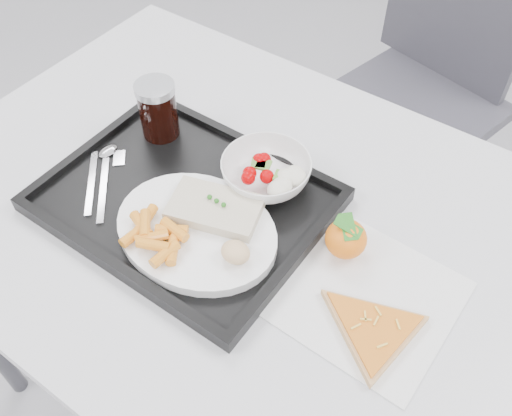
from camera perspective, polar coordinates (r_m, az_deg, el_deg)
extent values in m
cube|color=silver|center=(0.95, 0.11, -1.55)|extent=(1.20, 0.80, 0.03)
cylinder|color=#47474C|center=(1.65, -8.45, 6.15)|extent=(0.04, 0.04, 0.72)
cube|color=#36353C|center=(1.67, 15.04, 9.54)|extent=(0.50, 0.50, 0.04)
cylinder|color=#47474C|center=(1.75, 5.79, 2.99)|extent=(0.03, 0.03, 0.43)
cylinder|color=#47474C|center=(1.67, 16.32, -2.28)|extent=(0.03, 0.03, 0.43)
cylinder|color=#47474C|center=(2.00, 11.27, 9.05)|extent=(0.03, 0.03, 0.43)
cylinder|color=#47474C|center=(1.93, 20.69, 4.64)|extent=(0.03, 0.03, 0.43)
cube|color=black|center=(0.96, -7.09, 0.64)|extent=(0.45, 0.35, 0.01)
cube|color=black|center=(1.04, -1.22, 6.76)|extent=(0.45, 0.02, 0.01)
cube|color=black|center=(0.89, -14.13, -5.41)|extent=(0.45, 0.02, 0.01)
cube|color=black|center=(0.87, 3.85, -5.01)|extent=(0.02, 0.32, 0.01)
cube|color=black|center=(1.08, -16.05, 6.13)|extent=(0.02, 0.32, 0.01)
cylinder|color=white|center=(0.90, -5.96, -2.27)|extent=(0.27, 0.27, 0.02)
cube|color=beige|center=(0.90, -4.12, -0.02)|extent=(0.16, 0.13, 0.02)
sphere|color=#236B1C|center=(0.90, -4.67, 1.11)|extent=(0.01, 0.01, 0.01)
sphere|color=#236B1C|center=(0.90, -3.97, 0.72)|extent=(0.01, 0.01, 0.01)
sphere|color=#236B1C|center=(0.89, -3.26, 0.33)|extent=(0.01, 0.01, 0.01)
ellipsoid|color=#DDAC7F|center=(0.84, -2.06, -4.44)|extent=(0.05, 0.04, 0.03)
imported|color=white|center=(0.96, 1.03, 3.61)|extent=(0.15, 0.15, 0.05)
cylinder|color=black|center=(1.05, -9.75, 9.46)|extent=(0.07, 0.07, 0.10)
cylinder|color=#A5A8AD|center=(1.02, -10.13, 11.70)|extent=(0.07, 0.07, 0.01)
cube|color=silver|center=(1.01, -16.13, 2.45)|extent=(0.11, 0.12, 0.00)
ellipsoid|color=silver|center=(1.06, -14.61, 5.54)|extent=(0.05, 0.05, 0.01)
cube|color=silver|center=(1.00, -15.03, 1.79)|extent=(0.11, 0.12, 0.00)
cube|color=silver|center=(1.04, -13.51, 4.87)|extent=(0.04, 0.04, 0.00)
cube|color=silver|center=(0.87, 10.84, -8.66)|extent=(0.25, 0.25, 0.00)
ellipsoid|color=orange|center=(0.88, 8.98, -3.07)|extent=(0.08, 0.08, 0.06)
cube|color=#236B1C|center=(0.86, 9.22, -1.85)|extent=(0.04, 0.04, 0.02)
cube|color=#236B1C|center=(0.86, 9.22, -1.85)|extent=(0.05, 0.03, 0.02)
cylinder|color=tan|center=(0.83, 11.60, -11.92)|extent=(0.21, 0.21, 0.01)
cylinder|color=#BF5C22|center=(0.82, 11.69, -11.65)|extent=(0.19, 0.19, 0.00)
cube|color=#EABC47|center=(0.81, 12.51, -13.28)|extent=(0.01, 0.02, 0.00)
cube|color=#EABC47|center=(0.82, 10.92, -10.90)|extent=(0.02, 0.01, 0.00)
cube|color=#EABC47|center=(0.83, 11.91, -10.99)|extent=(0.00, 0.02, 0.00)
cube|color=#EABC47|center=(0.83, 14.01, -11.24)|extent=(0.01, 0.01, 0.00)
cube|color=#EABC47|center=(0.82, 9.97, -11.59)|extent=(0.01, 0.02, 0.00)
cube|color=#EABC47|center=(0.83, 10.87, -10.56)|extent=(0.01, 0.02, 0.00)
cube|color=#EABC47|center=(0.84, 12.12, -10.05)|extent=(0.02, 0.01, 0.00)
cylinder|color=orange|center=(0.89, -11.39, -1.63)|extent=(0.05, 0.03, 0.02)
cylinder|color=orange|center=(0.85, -9.10, -4.59)|extent=(0.02, 0.05, 0.02)
cylinder|color=orange|center=(0.89, -12.05, -2.59)|extent=(0.02, 0.05, 0.02)
cylinder|color=orange|center=(0.87, -8.14, -2.16)|extent=(0.05, 0.02, 0.02)
cylinder|color=orange|center=(0.88, -8.41, -2.16)|extent=(0.05, 0.04, 0.02)
cylinder|color=orange|center=(0.90, -10.90, -1.03)|extent=(0.03, 0.05, 0.02)
cylinder|color=orange|center=(0.86, -10.22, -3.67)|extent=(0.05, 0.04, 0.02)
cylinder|color=orange|center=(0.86, -8.34, -4.17)|extent=(0.04, 0.05, 0.02)
cylinder|color=orange|center=(0.87, -10.37, -2.90)|extent=(0.04, 0.05, 0.02)
cylinder|color=orange|center=(0.89, -11.04, -1.58)|extent=(0.05, 0.05, 0.02)
sphere|color=#A70002|center=(0.96, 0.81, 4.88)|extent=(0.02, 0.02, 0.02)
sphere|color=#A70002|center=(0.96, 0.31, 4.81)|extent=(0.02, 0.02, 0.02)
sphere|color=#A70002|center=(0.93, -0.79, 3.04)|extent=(0.02, 0.02, 0.02)
sphere|color=#A70002|center=(0.94, 1.09, 3.16)|extent=(0.02, 0.02, 0.02)
sphere|color=#A70002|center=(0.94, -0.65, 3.49)|extent=(0.02, 0.02, 0.02)
ellipsoid|color=silver|center=(0.94, 4.02, 3.08)|extent=(0.03, 0.03, 0.03)
ellipsoid|color=silver|center=(0.94, 3.00, 3.04)|extent=(0.03, 0.03, 0.03)
ellipsoid|color=silver|center=(0.92, 2.59, 2.17)|extent=(0.03, 0.03, 0.03)
ellipsoid|color=silver|center=(0.94, 3.81, 3.35)|extent=(0.03, 0.03, 0.03)
ellipsoid|color=silver|center=(0.92, 2.20, 1.83)|extent=(0.03, 0.03, 0.03)
cube|color=#558A30|center=(0.95, 0.25, 4.52)|extent=(0.03, 0.03, 0.00)
cube|color=#558A30|center=(0.93, 2.58, 3.19)|extent=(0.03, 0.03, 0.00)
cube|color=#558A30|center=(0.95, 0.76, 4.34)|extent=(0.03, 0.03, 0.00)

